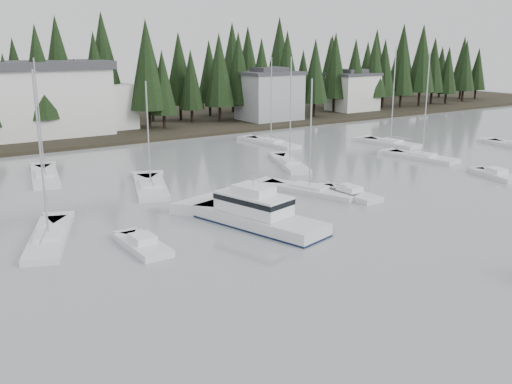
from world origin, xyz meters
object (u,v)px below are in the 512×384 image
sailboat_8 (422,158)px  runabout_4 (143,247)px  house_east_b (353,91)px  sailboat_6 (45,178)px  sailboat_3 (271,144)px  cabin_cruiser_center (257,217)px  sailboat_2 (290,165)px  house_east_a (269,95)px  sailboat_10 (390,144)px  sailboat_9 (309,192)px  runabout_1 (349,195)px  harbor_inn (37,100)px  runabout_2 (496,176)px  sailboat_7 (49,240)px  sailboat_5 (151,189)px

sailboat_8 → runabout_4: sailboat_8 is taller
house_east_b → sailboat_6: 71.46m
sailboat_3 → sailboat_6: (-32.01, -3.49, 0.00)m
cabin_cruiser_center → sailboat_2: 22.99m
runabout_4 → house_east_a: bearing=-43.7°
sailboat_2 → sailboat_6: size_ratio=1.00×
house_east_b → sailboat_10: bearing=-124.4°
sailboat_9 → runabout_1: size_ratio=1.69×
harbor_inn → sailboat_6: (-6.02, -26.87, -5.71)m
harbor_inn → sailboat_9: bearing=-73.5°
sailboat_8 → sailboat_9: (-21.90, -4.90, -0.02)m
sailboat_2 → sailboat_10: bearing=-59.1°
house_east_b → sailboat_6: (-66.97, -24.53, -4.34)m
sailboat_2 → sailboat_8: sailboat_8 is taller
sailboat_3 → house_east_a: bearing=-38.2°
sailboat_6 → runabout_4: 25.78m
sailboat_8 → runabout_2: bearing=165.3°
harbor_inn → sailboat_8: sailboat_8 is taller
house_east_a → runabout_4: size_ratio=1.84×
harbor_inn → sailboat_7: sailboat_7 is taller
sailboat_10 → house_east_b: bearing=-39.9°
sailboat_2 → sailboat_7: sailboat_2 is taller
house_east_a → runabout_4: 65.90m
sailboat_5 → cabin_cruiser_center: bearing=-152.0°
cabin_cruiser_center → sailboat_3: bearing=-51.9°
house_east_a → sailboat_8: size_ratio=0.78×
harbor_inn → sailboat_2: size_ratio=2.25×
cabin_cruiser_center → harbor_inn: bearing=-10.8°
house_east_b → sailboat_8: size_ratio=0.71×
sailboat_9 → sailboat_10: size_ratio=0.81×
harbor_inn → sailboat_8: bearing=-49.7°
sailboat_7 → runabout_4: (5.19, -5.21, 0.06)m
sailboat_6 → sailboat_10: bearing=-86.2°
sailboat_9 → runabout_2: (20.80, -6.22, 0.08)m
sailboat_7 → sailboat_9: (24.73, 0.34, -0.01)m
cabin_cruiser_center → runabout_1: 12.52m
sailboat_5 → sailboat_7: sailboat_7 is taller
house_east_a → sailboat_3: (-12.96, -19.04, -4.84)m
sailboat_7 → sailboat_2: bearing=-48.6°
runabout_1 → sailboat_8: bearing=-69.5°
sailboat_5 → runabout_2: 36.76m
sailboat_7 → sailboat_9: 24.73m
sailboat_3 → runabout_2: bearing=-167.7°
sailboat_7 → house_east_a: bearing=-28.0°
sailboat_7 → house_east_b: bearing=-36.7°
sailboat_9 → runabout_4: bearing=85.8°
sailboat_5 → sailboat_7: 15.94m
sailboat_6 → runabout_2: size_ratio=2.14×
house_east_a → sailboat_5: sailboat_5 is taller
sailboat_9 → cabin_cruiser_center: bearing=99.9°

